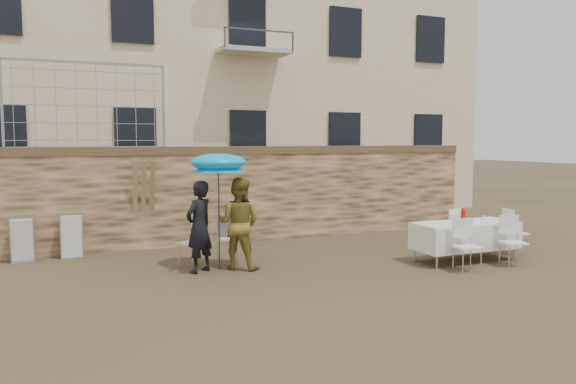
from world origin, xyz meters
name	(u,v)px	position (x,y,z in m)	size (l,w,h in m)	color
ground	(320,295)	(0.00, 0.00, 0.00)	(80.00, 80.00, 0.00)	brown
stone_wall	(225,195)	(0.00, 5.00, 1.10)	(13.00, 0.50, 2.20)	olive
chain_link_fence	(87,106)	(-3.00, 5.00, 3.10)	(3.20, 0.06, 1.80)	gray
man_suit	(199,227)	(-1.33, 2.21, 0.83)	(0.61, 0.40, 1.66)	black
woman_dress	(239,223)	(-0.58, 2.21, 0.85)	(0.83, 0.64, 1.70)	#AD9435
umbrella	(218,166)	(-0.93, 2.31, 1.92)	(1.06, 1.06, 2.03)	#3F3F44
couple_chair_left	(192,241)	(-1.33, 2.76, 0.48)	(0.48, 0.48, 0.96)	white
couple_chair_right	(228,239)	(-0.63, 2.76, 0.48)	(0.48, 0.48, 0.96)	white
banquet_table	(466,224)	(3.74, 1.09, 0.73)	(2.10, 0.85, 0.78)	white
soda_bottle	(463,217)	(3.54, 0.94, 0.91)	(0.09, 0.09, 0.26)	red
table_chair_front_left	(467,246)	(3.14, 0.34, 0.48)	(0.48, 0.48, 0.96)	white
table_chair_front_right	(513,241)	(4.24, 0.34, 0.48)	(0.48, 0.48, 0.96)	white
table_chair_back	(447,230)	(3.94, 1.89, 0.48)	(0.48, 0.48, 0.96)	white
table_chair_side	(515,232)	(5.14, 1.19, 0.48)	(0.48, 0.48, 0.96)	white
chair_stack_left	(23,237)	(-4.31, 4.65, 0.46)	(0.46, 0.55, 0.92)	white
chair_stack_right	(71,234)	(-3.41, 4.65, 0.46)	(0.46, 0.47, 0.92)	white
wood_planks	(149,204)	(-1.81, 4.72, 1.00)	(0.70, 0.20, 2.00)	#A37749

